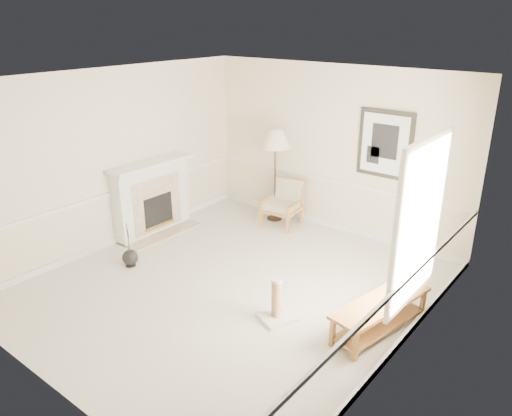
# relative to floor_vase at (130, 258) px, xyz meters

# --- Properties ---
(ground) EXTENTS (5.50, 5.50, 0.00)m
(ground) POSITION_rel_floor_vase_xyz_m (1.62, 0.51, -0.13)
(ground) COLOR silver
(ground) RESTS_ON ground
(room) EXTENTS (5.04, 5.54, 2.92)m
(room) POSITION_rel_floor_vase_xyz_m (1.76, 0.59, 1.73)
(room) COLOR beige
(room) RESTS_ON ground
(fireplace) EXTENTS (0.64, 1.64, 1.31)m
(fireplace) POSITION_rel_floor_vase_xyz_m (-0.72, 1.11, 0.51)
(fireplace) COLOR white
(fireplace) RESTS_ON ground
(floor_vase) EXTENTS (0.25, 0.25, 0.72)m
(floor_vase) POSITION_rel_floor_vase_xyz_m (0.00, 0.00, 0.00)
(floor_vase) COLOR black
(floor_vase) RESTS_ON ground
(armchair) EXTENTS (0.71, 0.74, 0.83)m
(armchair) POSITION_rel_floor_vase_xyz_m (0.87, 2.87, 0.31)
(armchair) COLOR #9F6133
(armchair) RESTS_ON ground
(floor_lamp) EXTENTS (0.63, 0.63, 1.75)m
(floor_lamp) POSITION_rel_floor_vase_xyz_m (0.63, 2.91, 1.39)
(floor_lamp) COLOR black
(floor_lamp) RESTS_ON ground
(bench) EXTENTS (0.72, 1.53, 0.42)m
(bench) POSITION_rel_floor_vase_xyz_m (3.77, 0.82, 0.15)
(bench) COLOR #9F6133
(bench) RESTS_ON ground
(scratching_post) EXTENTS (0.53, 0.53, 0.58)m
(scratching_post) POSITION_rel_floor_vase_xyz_m (2.63, 0.23, 0.05)
(scratching_post) COLOR white
(scratching_post) RESTS_ON ground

